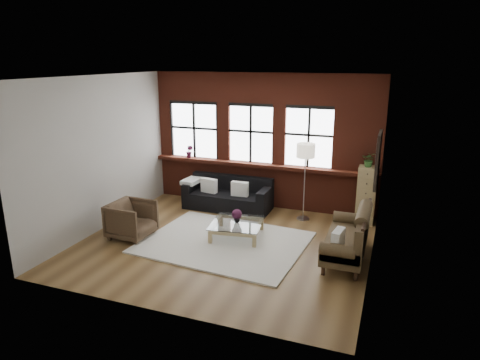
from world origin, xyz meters
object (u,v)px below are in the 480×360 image
(coffee_table, at_px, (237,230))
(floor_lamp, at_px, (305,179))
(vase, at_px, (237,219))
(dark_sofa, at_px, (228,194))
(armchair, at_px, (132,220))
(drawer_chest, at_px, (366,195))
(vintage_settee, at_px, (346,234))

(coffee_table, bearing_deg, floor_lamp, 54.87)
(coffee_table, relative_size, vase, 7.32)
(floor_lamp, bearing_deg, coffee_table, -125.13)
(dark_sofa, relative_size, floor_lamp, 1.10)
(armchair, relative_size, floor_lamp, 0.43)
(armchair, bearing_deg, coffee_table, -68.65)
(drawer_chest, xyz_separation_m, floor_lamp, (-1.32, -0.25, 0.30))
(dark_sofa, xyz_separation_m, floor_lamp, (1.86, -0.06, 0.57))
(dark_sofa, distance_m, vase, 1.75)
(vase, distance_m, drawer_chest, 2.94)
(vintage_settee, xyz_separation_m, drawer_chest, (0.18, 1.93, 0.17))
(vintage_settee, bearing_deg, vase, 174.99)
(armchair, xyz_separation_m, coffee_table, (2.01, 0.71, -0.21))
(floor_lamp, bearing_deg, dark_sofa, 178.07)
(drawer_chest, bearing_deg, vase, -143.70)
(drawer_chest, bearing_deg, coffee_table, -143.70)
(dark_sofa, distance_m, drawer_chest, 3.19)
(armchair, xyz_separation_m, drawer_chest, (4.37, 2.45, 0.27))
(armchair, relative_size, vase, 6.01)
(armchair, bearing_deg, vintage_settee, -81.10)
(drawer_chest, distance_m, floor_lamp, 1.38)
(coffee_table, xyz_separation_m, floor_lamp, (1.04, 1.48, 0.78))
(dark_sofa, xyz_separation_m, vintage_settee, (2.99, -1.73, 0.10))
(dark_sofa, distance_m, coffee_table, 1.76)
(drawer_chest, bearing_deg, dark_sofa, -176.57)
(coffee_table, bearing_deg, drawer_chest, 36.30)
(vase, height_order, floor_lamp, floor_lamp)
(armchair, distance_m, drawer_chest, 5.01)
(dark_sofa, height_order, vase, dark_sofa)
(armchair, distance_m, vase, 2.13)
(vintage_settee, distance_m, drawer_chest, 1.94)
(armchair, distance_m, floor_lamp, 3.80)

